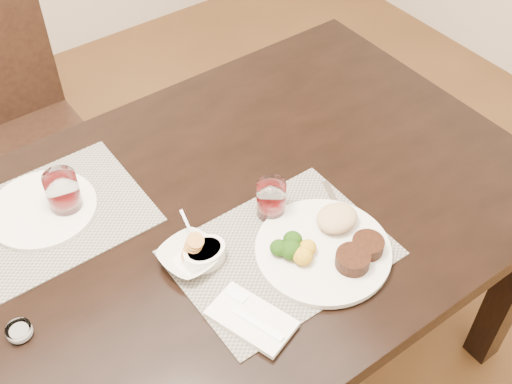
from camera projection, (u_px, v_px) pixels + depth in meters
dining_table at (146, 277)px, 1.48m from camera, size 2.00×1.00×0.75m
chair_far at (14, 123)px, 2.13m from camera, size 0.42×0.42×0.90m
placemat_near at (281, 253)px, 1.43m from camera, size 0.46×0.34×0.00m
placemat_far at (45, 219)px, 1.50m from camera, size 0.46×0.34×0.00m
dinner_plate at (329, 245)px, 1.42m from camera, size 0.30×0.30×0.05m
napkin_fork at (251, 319)px, 1.30m from camera, size 0.15×0.20×0.02m
steak_knife at (355, 218)px, 1.49m from camera, size 0.06×0.21×0.01m
cracker_bowl at (190, 256)px, 1.40m from camera, size 0.15×0.15×0.06m
sauce_ramekin at (205, 254)px, 1.39m from camera, size 0.10×0.15×0.08m
wine_glass_near at (271, 200)px, 1.48m from camera, size 0.07×0.07×0.09m
far_plate at (43, 209)px, 1.51m from camera, size 0.25×0.25×0.01m
wine_glass_far at (64, 194)px, 1.48m from camera, size 0.08×0.08×0.11m
salt_cellar at (20, 332)px, 1.28m from camera, size 0.05×0.05×0.02m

